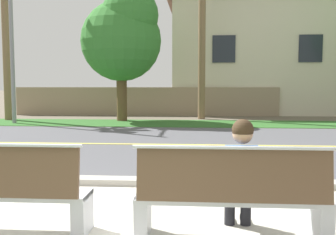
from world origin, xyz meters
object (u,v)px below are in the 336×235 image
bench_right (232,197)px  seated_person_blue (241,173)px  shade_tree_far_left (123,35)px  streetlamp (13,10)px

bench_right → seated_person_blue: seated_person_blue is taller
bench_right → shade_tree_far_left: size_ratio=0.36×
shade_tree_far_left → bench_right: bearing=-74.8°
bench_right → streetlamp: size_ratio=0.25×
seated_person_blue → streetlamp: size_ratio=0.16×
seated_person_blue → shade_tree_far_left: shade_tree_far_left is taller
bench_right → streetlamp: streetlamp is taller
bench_right → seated_person_blue: bearing=57.8°
seated_person_blue → shade_tree_far_left: 13.30m
bench_right → streetlamp: 14.44m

